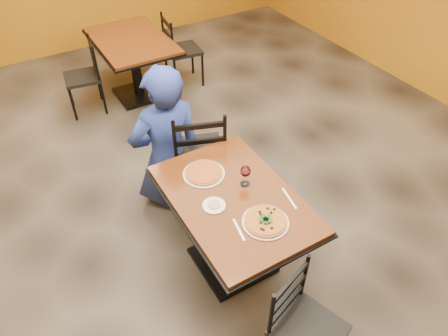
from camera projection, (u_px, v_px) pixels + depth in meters
floor at (203, 221)px, 3.70m from camera, size 7.00×8.00×0.01m
table_main at (233, 216)px, 3.01m from camera, size 0.83×1.23×0.75m
table_second at (134, 54)px, 4.93m from camera, size 0.83×1.23×0.75m
chair_main_near at (309, 331)px, 2.50m from camera, size 0.48×0.48×0.84m
chair_main_far at (198, 152)px, 3.66m from camera, size 0.57×0.57×0.99m
chair_second_left at (82, 78)px, 4.77m from camera, size 0.44×0.44×0.86m
chair_second_right at (183, 50)px, 5.25m from camera, size 0.45×0.45×0.91m
diner at (165, 137)px, 3.53m from camera, size 0.67×0.46×1.34m
plate_main at (265, 222)px, 2.70m from camera, size 0.31×0.31×0.01m
pizza_main at (266, 221)px, 2.69m from camera, size 0.28×0.28×0.02m
plate_far at (204, 174)px, 3.06m from camera, size 0.31×0.31×0.01m
pizza_far at (204, 172)px, 3.04m from camera, size 0.28×0.28×0.02m
side_plate at (214, 206)px, 2.82m from camera, size 0.16×0.16×0.01m
dip at (214, 205)px, 2.81m from camera, size 0.09×0.09×0.01m
wine_glass at (245, 175)px, 2.92m from camera, size 0.08×0.08×0.18m
fork at (239, 230)px, 2.66m from camera, size 0.05×0.19×0.00m
knife at (289, 198)px, 2.87m from camera, size 0.05×0.21×0.00m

